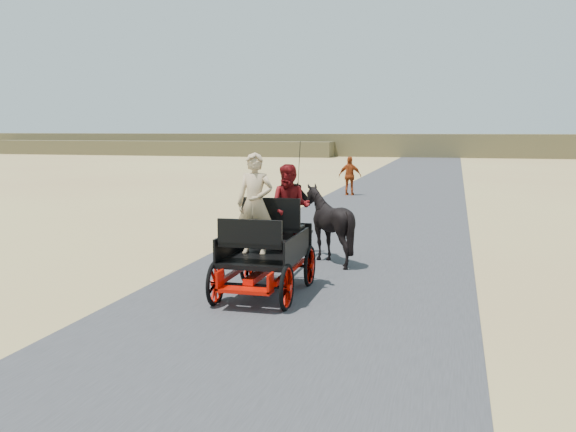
% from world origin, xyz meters
% --- Properties ---
extents(ground, '(140.00, 140.00, 0.00)m').
position_xyz_m(ground, '(0.00, 0.00, 0.00)').
color(ground, tan).
extents(road, '(6.00, 140.00, 0.01)m').
position_xyz_m(road, '(0.00, 0.00, 0.01)').
color(road, '#38383A').
rests_on(road, ground).
extents(ridge_far, '(140.00, 6.00, 2.40)m').
position_xyz_m(ridge_far, '(0.00, 62.00, 1.20)').
color(ridge_far, brown).
rests_on(ridge_far, ground).
extents(ridge_near, '(40.00, 4.00, 1.60)m').
position_xyz_m(ridge_near, '(-30.00, 58.00, 0.80)').
color(ridge_near, brown).
rests_on(ridge_near, ground).
extents(carriage, '(1.30, 2.40, 0.72)m').
position_xyz_m(carriage, '(-0.67, 2.13, 0.36)').
color(carriage, black).
rests_on(carriage, ground).
extents(horse_left, '(0.91, 2.01, 1.70)m').
position_xyz_m(horse_left, '(-1.22, 5.13, 0.85)').
color(horse_left, black).
rests_on(horse_left, ground).
extents(horse_right, '(1.37, 1.54, 1.70)m').
position_xyz_m(horse_right, '(-0.12, 5.13, 0.85)').
color(horse_right, black).
rests_on(horse_right, ground).
extents(driver_man, '(0.66, 0.43, 1.80)m').
position_xyz_m(driver_man, '(-0.87, 2.18, 1.62)').
color(driver_man, tan).
rests_on(driver_man, carriage).
extents(passenger_woman, '(0.77, 0.60, 1.58)m').
position_xyz_m(passenger_woman, '(-0.37, 2.73, 1.51)').
color(passenger_woman, '#660C0F').
rests_on(passenger_woman, carriage).
extents(pedestrian, '(1.02, 0.44, 1.73)m').
position_xyz_m(pedestrian, '(-1.97, 19.57, 0.86)').
color(pedestrian, '#9C3811').
rests_on(pedestrian, ground).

